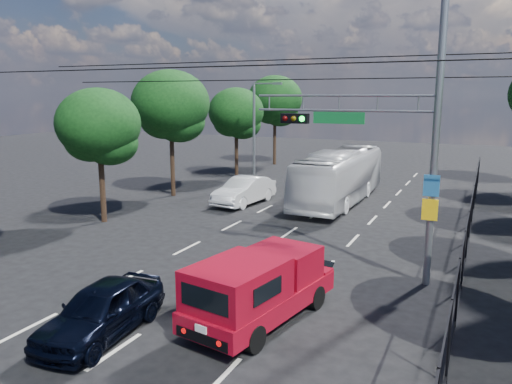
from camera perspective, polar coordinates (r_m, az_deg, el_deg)
The scene contains 14 objects.
ground at distance 13.50m, azimuth -15.87°, elevation -17.12°, with size 120.00×120.00×0.00m, color black.
lane_markings at distance 25.03m, azimuth 5.47°, elevation -3.51°, with size 6.12×38.00×0.01m.
signal_mast at distance 17.11m, azimuth 15.85°, elevation 7.16°, with size 6.43×0.39×9.50m.
streetlight_left at distance 34.12m, azimuth 0.03°, elevation 7.13°, with size 2.09×0.22×7.08m.
utility_wires at distance 19.45m, azimuth 0.61°, elevation 13.87°, with size 22.00×5.04×0.74m.
fence_right at distance 21.69m, azimuth 23.13°, elevation -3.86°, with size 0.06×34.03×2.00m.
tree_left_b at distance 25.60m, azimuth -17.45°, elevation 6.76°, with size 4.08×4.08×6.63m.
tree_left_c at distance 31.43m, azimuth -9.67°, elevation 9.30°, with size 4.80×4.80×7.80m.
tree_left_d at distance 38.12m, azimuth -2.24°, elevation 8.71°, with size 4.20×4.20×6.83m.
tree_left_e at distance 45.44m, azimuth 2.21°, elevation 10.11°, with size 4.92×4.92×7.99m.
red_pickup at distance 14.11m, azimuth 0.44°, elevation -10.67°, with size 2.82×5.57×1.98m.
navy_hatchback at distance 14.10m, azimuth -17.24°, elevation -12.74°, with size 1.68×4.18×1.42m, color black.
white_bus at distance 29.83m, azimuth 9.54°, elevation 1.77°, with size 2.59×11.09×3.09m, color silver.
white_van at distance 29.06m, azimuth -1.35°, elevation 0.16°, with size 1.66×4.75×1.56m, color white.
Camera 1 is at (8.02, -8.86, 6.29)m, focal length 35.00 mm.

